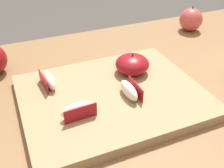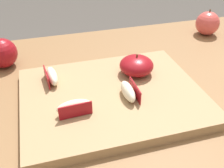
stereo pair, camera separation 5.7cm
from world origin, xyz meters
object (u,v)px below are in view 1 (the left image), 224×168
object	(u,v)px
cutting_board	(112,96)
apple_wedge_left	(129,90)
apple_half_skin_up	(132,64)
apple_wedge_right	(79,110)
whole_apple_pink_lady	(191,20)
apple_wedge_near_knife	(49,80)

from	to	relation	value
cutting_board	apple_wedge_left	world-z (taller)	apple_wedge_left
apple_half_skin_up	apple_wedge_left	world-z (taller)	apple_half_skin_up
apple_wedge_right	apple_wedge_left	xyz separation A→B (m)	(0.12, 0.02, 0.00)
whole_apple_pink_lady	cutting_board	bearing A→B (deg)	-146.76
apple_wedge_right	apple_wedge_near_knife	world-z (taller)	same
apple_wedge_near_knife	whole_apple_pink_lady	bearing A→B (deg)	19.62
whole_apple_pink_lady	apple_wedge_near_knife	bearing A→B (deg)	-160.38
apple_wedge_near_knife	whole_apple_pink_lady	distance (m)	0.54
apple_wedge_near_knife	cutting_board	bearing A→B (deg)	-32.48
apple_wedge_right	apple_wedge_left	bearing A→B (deg)	10.22
apple_half_skin_up	apple_wedge_left	distance (m)	0.10
apple_wedge_left	whole_apple_pink_lady	distance (m)	0.46
cutting_board	apple_wedge_right	size ratio (longest dim) A/B	5.56
apple_half_skin_up	apple_wedge_left	xyz separation A→B (m)	(-0.05, -0.08, -0.01)
cutting_board	apple_half_skin_up	xyz separation A→B (m)	(0.08, 0.06, 0.03)
apple_wedge_left	apple_wedge_near_knife	world-z (taller)	same
apple_wedge_right	apple_half_skin_up	bearing A→B (deg)	32.66
apple_wedge_left	apple_wedge_near_knife	distance (m)	0.18
apple_half_skin_up	whole_apple_pink_lady	bearing A→B (deg)	32.36
cutting_board	apple_half_skin_up	world-z (taller)	apple_half_skin_up
apple_half_skin_up	apple_wedge_near_knife	bearing A→B (deg)	174.45
cutting_board	apple_wedge_left	size ratio (longest dim) A/B	5.65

